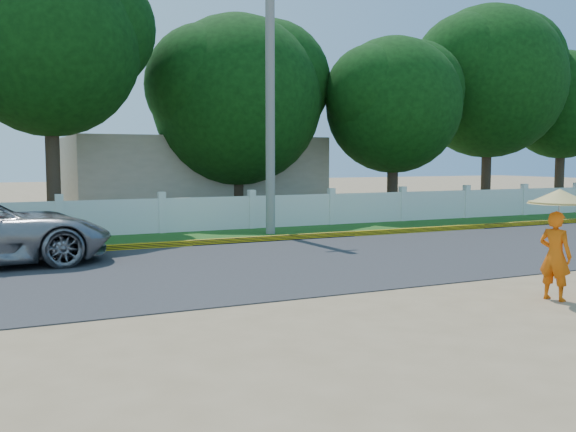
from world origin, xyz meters
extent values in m
plane|color=#9E8460|center=(0.00, 0.00, 0.00)|extent=(120.00, 120.00, 0.00)
cube|color=#38383A|center=(0.00, 4.50, 0.01)|extent=(60.00, 7.00, 0.02)
cube|color=#2D601E|center=(0.00, 9.75, 0.01)|extent=(60.00, 3.50, 0.03)
cube|color=yellow|center=(0.00, 8.05, 0.08)|extent=(40.00, 0.18, 0.16)
cube|color=silver|center=(0.00, 11.20, 0.55)|extent=(40.00, 0.10, 1.10)
cube|color=#B7AD99|center=(3.00, 18.00, 1.60)|extent=(10.00, 6.00, 3.20)
cylinder|color=gray|center=(2.96, 9.56, 4.03)|extent=(0.28, 0.28, 8.06)
imported|color=#D7570B|center=(3.53, -0.80, 0.74)|extent=(0.49, 0.61, 1.47)
cylinder|color=gray|center=(3.58, -0.80, 1.31)|extent=(0.02, 0.02, 0.96)
cone|color=tan|center=(3.58, -0.80, 1.71)|extent=(1.01, 1.01, 0.24)
cylinder|color=#473828|center=(3.99, 15.10, 1.38)|extent=(0.44, 0.44, 2.77)
sphere|color=#0E3F0F|center=(3.99, 15.10, 4.57)|extent=(6.54, 6.54, 6.54)
cylinder|color=#473828|center=(20.12, 14.05, 1.74)|extent=(0.44, 0.44, 3.47)
sphere|color=#0E3F0F|center=(20.12, 14.05, 4.88)|extent=(5.12, 5.12, 5.12)
cylinder|color=#473828|center=(10.07, 13.42, 1.48)|extent=(0.44, 0.44, 2.97)
sphere|color=#0E3F0F|center=(10.07, 13.42, 4.47)|extent=(5.46, 5.46, 5.46)
cylinder|color=#473828|center=(-2.96, 13.20, 2.14)|extent=(0.44, 0.44, 4.27)
sphere|color=#0E3F0F|center=(-2.96, 13.20, 5.82)|extent=(5.64, 5.64, 5.64)
cylinder|color=#473828|center=(15.88, 14.41, 1.95)|extent=(0.44, 0.44, 3.90)
sphere|color=#0E3F0F|center=(15.88, 14.41, 5.79)|extent=(6.86, 6.86, 6.86)
camera|label=1|loc=(-4.87, -8.36, 2.33)|focal=40.00mm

